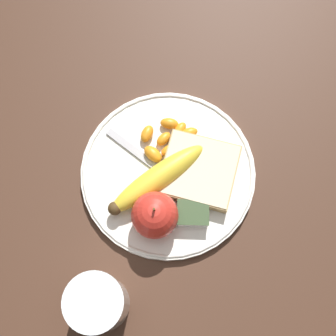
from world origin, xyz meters
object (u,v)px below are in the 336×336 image
banana (156,179)px  bread_slice (199,168)px  fork (159,169)px  juice_glass (98,303)px  jam_packet (193,214)px  plate (168,172)px  apple (155,215)px

banana → bread_slice: size_ratio=1.18×
fork → juice_glass: bearing=-73.3°
bread_slice → jam_packet: size_ratio=2.81×
fork → jam_packet: bearing=-15.9°
fork → bread_slice: bearing=37.2°
bread_slice → plate: bearing=-175.5°
juice_glass → bread_slice: size_ratio=0.73×
banana → bread_slice: (0.07, 0.02, -0.01)m
banana → plate: bearing=46.5°
plate → jam_packet: bearing=-60.0°
bread_slice → juice_glass: bearing=-123.8°
plate → jam_packet: (0.04, -0.07, 0.01)m
fork → apple: bearing=-54.7°
plate → jam_packet: jam_packet is taller
apple → bread_slice: size_ratio=0.58×
plate → bread_slice: size_ratio=2.05×
plate → bread_slice: (0.05, 0.00, 0.02)m
plate → fork: (-0.02, 0.00, 0.01)m
apple → plate: bearing=77.5°
plate → banana: (-0.02, -0.02, 0.02)m
plate → apple: 0.09m
juice_glass → apple: bearing=59.8°
plate → banana: 0.03m
plate → jam_packet: size_ratio=5.75×
juice_glass → jam_packet: juice_glass is taller
plate → fork: fork is taller
bread_slice → apple: bearing=-128.7°
plate → juice_glass: size_ratio=2.81×
apple → banana: (-0.00, 0.06, -0.02)m
plate → juice_glass: bearing=-114.0°
bread_slice → jam_packet: bearing=-96.7°
banana → jam_packet: 0.08m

